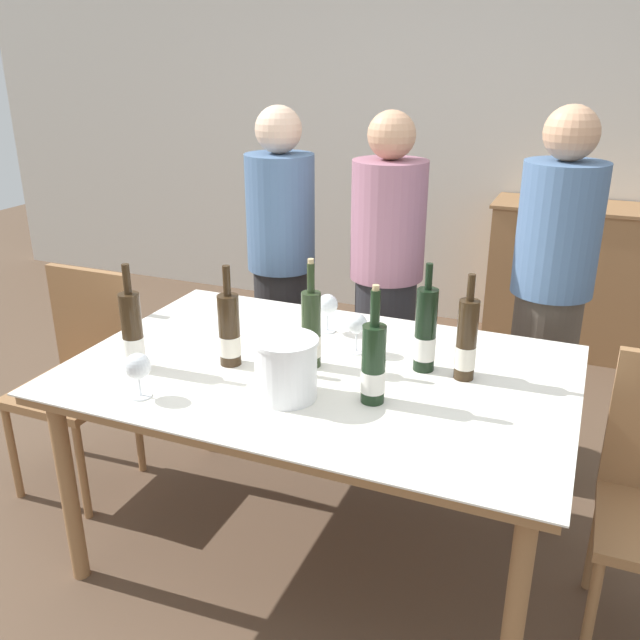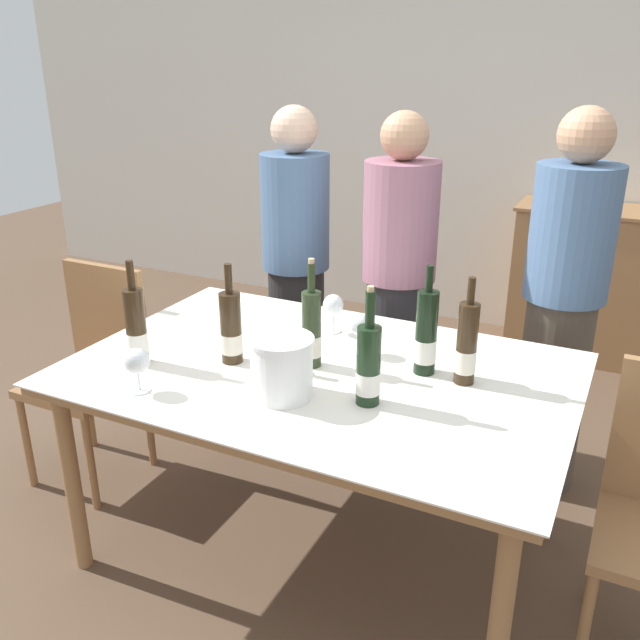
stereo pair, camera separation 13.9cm
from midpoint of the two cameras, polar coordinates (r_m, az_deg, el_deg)
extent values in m
plane|color=brown|center=(2.78, 1.51, -18.74)|extent=(12.00, 12.00, 0.00)
cube|color=silver|center=(4.73, 16.13, 15.90)|extent=(8.00, 0.10, 2.80)
cube|color=#996B42|center=(4.54, 25.13, 2.33)|extent=(1.31, 0.44, 0.92)
cube|color=#996B42|center=(4.43, 26.09, 8.10)|extent=(1.35, 0.46, 0.02)
cylinder|color=#996B42|center=(2.62, -18.70, -12.78)|extent=(0.06, 0.06, 0.74)
cylinder|color=#996B42|center=(2.05, 16.92, -23.79)|extent=(0.06, 0.06, 0.74)
cylinder|color=#996B42|center=(3.23, -7.25, -4.86)|extent=(0.06, 0.06, 0.74)
cylinder|color=#996B42|center=(2.79, 20.43, -10.74)|extent=(0.06, 0.06, 0.74)
cube|color=#996B42|center=(2.36, 1.69, -4.63)|extent=(1.68, 1.09, 0.04)
cube|color=white|center=(2.35, 1.69, -4.17)|extent=(1.71, 1.12, 0.01)
cylinder|color=white|center=(2.13, -1.37, -4.02)|extent=(0.20, 0.20, 0.20)
cylinder|color=white|center=(2.09, -1.40, -1.69)|extent=(0.21, 0.21, 0.01)
cylinder|color=#332314|center=(2.41, -13.66, -0.58)|extent=(0.07, 0.07, 0.27)
cylinder|color=white|center=(2.43, -13.53, -1.89)|extent=(0.07, 0.07, 0.08)
cylinder|color=#332314|center=(2.35, -14.05, 3.67)|extent=(0.03, 0.03, 0.10)
cylinder|color=#28381E|center=(2.32, 1.00, -0.82)|extent=(0.07, 0.07, 0.27)
cylinder|color=silver|center=(2.34, 0.99, -2.17)|extent=(0.07, 0.07, 0.08)
cylinder|color=#28381E|center=(2.26, 1.03, 3.55)|extent=(0.03, 0.03, 0.10)
cylinder|color=tan|center=(2.24, 1.04, 4.98)|extent=(0.02, 0.02, 0.02)
cylinder|color=black|center=(2.08, 6.01, -3.88)|extent=(0.07, 0.07, 0.25)
cylinder|color=white|center=(2.11, 5.95, -5.25)|extent=(0.08, 0.08, 0.07)
cylinder|color=black|center=(2.01, 6.21, 0.86)|extent=(0.03, 0.03, 0.11)
cylinder|color=tan|center=(1.99, 6.29, 2.61)|extent=(0.02, 0.02, 0.02)
cylinder|color=black|center=(2.30, 10.65, -1.09)|extent=(0.07, 0.07, 0.29)
cylinder|color=white|center=(2.33, 10.54, -2.55)|extent=(0.07, 0.07, 0.08)
cylinder|color=black|center=(2.24, 10.98, 3.42)|extent=(0.02, 0.02, 0.09)
cylinder|color=#332314|center=(2.26, 13.98, -1.98)|extent=(0.07, 0.07, 0.28)
cylinder|color=silver|center=(2.29, 13.84, -3.38)|extent=(0.07, 0.07, 0.08)
cylinder|color=#332314|center=(2.20, 14.40, 2.39)|extent=(0.02, 0.02, 0.09)
cylinder|color=#332314|center=(2.37, -5.85, -0.69)|extent=(0.07, 0.07, 0.25)
cylinder|color=silver|center=(2.39, -5.80, -1.94)|extent=(0.08, 0.08, 0.07)
cylinder|color=#332314|center=(2.30, -6.02, 3.46)|extent=(0.03, 0.03, 0.11)
cylinder|color=white|center=(2.26, -13.23, -5.80)|extent=(0.07, 0.07, 0.00)
cylinder|color=white|center=(2.24, -13.31, -4.93)|extent=(0.01, 0.01, 0.07)
sphere|color=white|center=(2.21, -13.45, -3.40)|extent=(0.08, 0.08, 0.08)
cylinder|color=white|center=(2.66, 2.60, -0.94)|extent=(0.07, 0.07, 0.00)
cylinder|color=white|center=(2.64, 2.61, -0.10)|extent=(0.01, 0.01, 0.08)
sphere|color=white|center=(2.62, 2.64, 1.29)|extent=(0.08, 0.08, 0.08)
cylinder|color=white|center=(2.48, 4.87, -2.75)|extent=(0.07, 0.07, 0.00)
cylinder|color=white|center=(2.46, 4.90, -1.83)|extent=(0.01, 0.01, 0.08)
sphere|color=white|center=(2.43, 4.95, -0.38)|extent=(0.08, 0.08, 0.08)
cylinder|color=#996B42|center=(3.23, -22.34, -9.50)|extent=(0.03, 0.03, 0.44)
cylinder|color=#996B42|center=(2.99, -17.46, -11.44)|extent=(0.03, 0.03, 0.44)
cylinder|color=#996B42|center=(3.44, -17.83, -6.86)|extent=(0.03, 0.03, 0.44)
cylinder|color=#996B42|center=(3.22, -12.98, -8.42)|extent=(0.03, 0.03, 0.44)
cube|color=#996B42|center=(3.10, -18.15, -5.20)|extent=(0.42, 0.42, 0.04)
cube|color=#996B42|center=(3.13, -16.28, 0.33)|extent=(0.42, 0.04, 0.47)
cylinder|color=#996B42|center=(2.36, 23.10, -22.79)|extent=(0.03, 0.03, 0.42)
cylinder|color=#996B42|center=(2.65, 23.77, -17.44)|extent=(0.03, 0.03, 0.42)
cylinder|color=#262628|center=(3.50, -0.82, -1.89)|extent=(0.28, 0.28, 0.81)
cylinder|color=#4C6B93|center=(3.29, -0.88, 9.08)|extent=(0.33, 0.33, 0.55)
sphere|color=beige|center=(3.23, -0.92, 15.76)|extent=(0.22, 0.22, 0.22)
cylinder|color=#2D2D33|center=(3.24, 7.51, -3.72)|extent=(0.28, 0.28, 0.85)
cylinder|color=#9E667A|center=(3.01, 8.14, 8.20)|extent=(0.33, 0.33, 0.52)
sphere|color=tan|center=(2.95, 8.52, 15.11)|extent=(0.21, 0.21, 0.21)
cylinder|color=#51473D|center=(3.12, 20.04, -5.79)|extent=(0.28, 0.28, 0.87)
cylinder|color=#4C6B93|center=(2.88, 21.81, 6.79)|extent=(0.33, 0.33, 0.54)
sphere|color=tan|center=(2.82, 22.88, 14.17)|extent=(0.21, 0.21, 0.21)
camera|label=1|loc=(0.07, -88.26, 0.69)|focal=38.00mm
camera|label=2|loc=(0.07, 91.74, -0.69)|focal=38.00mm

